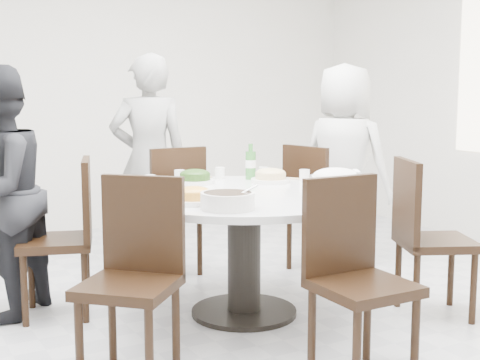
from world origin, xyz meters
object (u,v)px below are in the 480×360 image
soup_bowl (228,201)px  chair_sw (128,282)px  chair_n (169,210)px  chair_nw (56,238)px  chair_ne (322,208)px  rice_bowl (336,188)px  chair_se (436,238)px  dining_table (244,254)px  beverage_bottle (251,161)px  diner_middle (149,161)px  chair_s (364,282)px  diner_right (344,164)px

soup_bowl → chair_sw: bearing=-169.9°
chair_n → chair_nw: (-0.96, -0.53, 0.00)m
chair_ne → rice_bowl: size_ratio=3.09×
chair_se → chair_sw: bearing=113.7°
dining_table → beverage_bottle: 0.77m
chair_nw → rice_bowl: size_ratio=3.09×
diner_middle → rice_bowl: size_ratio=5.28×
chair_se → soup_bowl: size_ratio=3.36×
rice_bowl → chair_s: bearing=-116.0°
chair_nw → beverage_bottle: 1.38m
chair_sw → rice_bowl: (1.25, 0.07, 0.34)m
chair_n → diner_middle: size_ratio=0.59×
chair_se → chair_nw: bearing=85.9°
chair_sw → rice_bowl: 1.30m
chair_s → beverage_bottle: size_ratio=3.91×
chair_sw → chair_s: 1.10m
chair_nw → diner_right: bearing=112.3°
chair_nw → beverage_bottle: size_ratio=3.91×
chair_ne → chair_se: size_ratio=1.00×
chair_sw → chair_se: 1.92m
chair_nw → chair_sw: size_ratio=1.00×
chair_sw → chair_s: same height
chair_s → diner_right: diner_right is taller
chair_se → rice_bowl: 0.76m
chair_s → diner_middle: 2.44m
chair_ne → chair_se: bearing=166.9°
chair_n → beverage_bottle: beverage_bottle is taller
soup_bowl → beverage_bottle: size_ratio=1.16×
dining_table → chair_s: (0.03, -1.07, 0.10)m
chair_n → chair_s: bearing=92.0°
chair_sw → soup_bowl: chair_sw is taller
chair_ne → chair_sw: size_ratio=1.00×
dining_table → chair_nw: size_ratio=1.58×
chair_n → rice_bowl: size_ratio=3.09×
chair_se → dining_table: bearing=85.2°
dining_table → rice_bowl: (0.33, -0.46, 0.44)m
dining_table → soup_bowl: bearing=-128.7°
chair_s → beverage_bottle: bearing=79.8°
diner_middle → rice_bowl: (0.40, -1.81, 0.00)m
chair_s → chair_se: same height
chair_s → diner_right: size_ratio=0.61×
chair_sw → dining_table: bearing=73.7°
chair_n → chair_se: size_ratio=1.00×
dining_table → chair_n: bearing=91.7°
rice_bowl → beverage_bottle: beverage_bottle is taller
chair_s → diner_middle: size_ratio=0.59×
chair_s → chair_nw: bearing=123.0°
dining_table → chair_s: 1.07m
chair_n → diner_right: (1.33, -0.36, 0.30)m
diner_middle → chair_sw: bearing=82.7°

